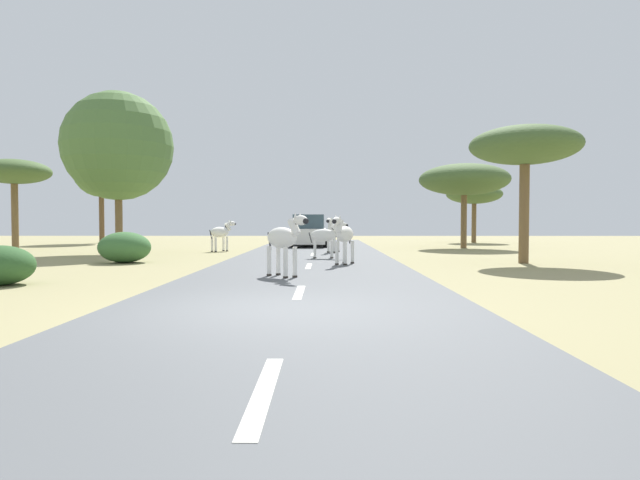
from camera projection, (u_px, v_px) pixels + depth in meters
name	position (u px, v px, depth m)	size (l,w,h in m)	color
ground_plane	(269.00, 313.00, 8.27)	(90.00, 90.00, 0.00)	#998E60
road	(293.00, 311.00, 8.27)	(6.00, 64.00, 0.05)	#56595B
lane_markings	(289.00, 321.00, 7.27)	(0.16, 56.00, 0.01)	silver
zebra_0	(344.00, 235.00, 16.98)	(0.86, 1.59, 1.57)	silver
zebra_1	(284.00, 239.00, 13.11)	(1.24, 1.42, 1.58)	silver
zebra_2	(326.00, 236.00, 19.90)	(1.49, 0.44, 1.40)	silver
zebra_3	(221.00, 233.00, 25.24)	(1.19, 1.34, 1.50)	silver
zebra_4	(333.00, 231.00, 23.69)	(0.71, 1.65, 1.59)	silver
car_0	(309.00, 232.00, 29.39)	(2.07, 4.36, 1.74)	white
tree_0	(101.00, 170.00, 35.43)	(3.66, 3.66, 6.70)	brown
tree_1	(14.00, 173.00, 26.93)	(3.51, 3.51, 4.55)	brown
tree_2	(474.00, 195.00, 35.92)	(3.71, 3.71, 3.91)	brown
tree_3	(525.00, 147.00, 17.97)	(3.67, 3.67, 4.62)	brown
tree_4	(464.00, 180.00, 28.42)	(4.76, 4.76, 4.49)	brown
tree_5	(118.00, 146.00, 23.36)	(4.73, 4.73, 7.07)	brown
bush_0	(125.00, 247.00, 18.30)	(1.77, 1.59, 1.06)	#386633
bush_1	(0.00, 265.00, 11.84)	(1.47, 1.33, 0.88)	#2D5628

